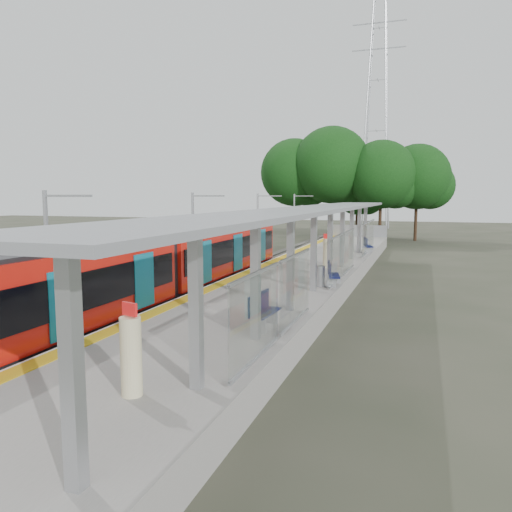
{
  "coord_description": "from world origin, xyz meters",
  "views": [
    {
      "loc": [
        6.6,
        -7.55,
        5.19
      ],
      "look_at": [
        -1.1,
        15.2,
        2.3
      ],
      "focal_mm": 35.0,
      "sensor_mm": 36.0,
      "label": 1
    }
  ],
  "objects_px": {
    "info_pillar_near": "(131,356)",
    "litter_bin": "(320,276)",
    "info_pillar_far": "(327,253)",
    "train": "(150,270)",
    "bench_far": "(367,245)",
    "bench_mid": "(332,273)",
    "bench_near": "(262,310)"
  },
  "relations": [
    {
      "from": "train",
      "to": "litter_bin",
      "type": "bearing_deg",
      "value": 31.98
    },
    {
      "from": "bench_near",
      "to": "info_pillar_near",
      "type": "xyz_separation_m",
      "value": [
        -0.93,
        -6.06,
        0.27
      ]
    },
    {
      "from": "bench_near",
      "to": "bench_far",
      "type": "xyz_separation_m",
      "value": [
        0.8,
        22.84,
        -0.01
      ]
    },
    {
      "from": "info_pillar_far",
      "to": "litter_bin",
      "type": "bearing_deg",
      "value": -88.86
    },
    {
      "from": "bench_near",
      "to": "info_pillar_far",
      "type": "distance_m",
      "value": 14.07
    },
    {
      "from": "bench_near",
      "to": "info_pillar_near",
      "type": "relative_size",
      "value": 0.84
    },
    {
      "from": "bench_mid",
      "to": "info_pillar_far",
      "type": "distance_m",
      "value": 5.89
    },
    {
      "from": "bench_mid",
      "to": "info_pillar_far",
      "type": "xyz_separation_m",
      "value": [
        -1.33,
        5.73,
        0.29
      ]
    },
    {
      "from": "train",
      "to": "bench_far",
      "type": "height_order",
      "value": "train"
    },
    {
      "from": "info_pillar_near",
      "to": "litter_bin",
      "type": "distance_m",
      "value": 14.0
    },
    {
      "from": "bench_far",
      "to": "info_pillar_far",
      "type": "xyz_separation_m",
      "value": [
        -1.38,
        -8.79,
        0.28
      ]
    },
    {
      "from": "bench_far",
      "to": "train",
      "type": "bearing_deg",
      "value": -125.07
    },
    {
      "from": "info_pillar_far",
      "to": "train",
      "type": "bearing_deg",
      "value": -125.67
    },
    {
      "from": "info_pillar_near",
      "to": "bench_near",
      "type": "bearing_deg",
      "value": 97.17
    },
    {
      "from": "bench_far",
      "to": "litter_bin",
      "type": "xyz_separation_m",
      "value": [
        -0.55,
        -14.96,
        -0.11
      ]
    },
    {
      "from": "bench_near",
      "to": "info_pillar_near",
      "type": "height_order",
      "value": "info_pillar_near"
    },
    {
      "from": "bench_near",
      "to": "info_pillar_near",
      "type": "distance_m",
      "value": 6.13
    },
    {
      "from": "bench_near",
      "to": "bench_mid",
      "type": "distance_m",
      "value": 8.36
    },
    {
      "from": "train",
      "to": "litter_bin",
      "type": "relative_size",
      "value": 28.52
    },
    {
      "from": "bench_mid",
      "to": "litter_bin",
      "type": "height_order",
      "value": "bench_mid"
    },
    {
      "from": "litter_bin",
      "to": "bench_far",
      "type": "bearing_deg",
      "value": 87.9
    },
    {
      "from": "bench_far",
      "to": "info_pillar_far",
      "type": "relative_size",
      "value": 0.85
    },
    {
      "from": "bench_near",
      "to": "litter_bin",
      "type": "xyz_separation_m",
      "value": [
        0.25,
        7.88,
        -0.11
      ]
    },
    {
      "from": "bench_near",
      "to": "info_pillar_far",
      "type": "bearing_deg",
      "value": 95.81
    },
    {
      "from": "bench_near",
      "to": "litter_bin",
      "type": "height_order",
      "value": "bench_near"
    },
    {
      "from": "info_pillar_near",
      "to": "bench_mid",
      "type": "bearing_deg",
      "value": 99.23
    },
    {
      "from": "info_pillar_near",
      "to": "info_pillar_far",
      "type": "distance_m",
      "value": 20.12
    },
    {
      "from": "train",
      "to": "litter_bin",
      "type": "distance_m",
      "value": 7.75
    },
    {
      "from": "bench_near",
      "to": "info_pillar_far",
      "type": "height_order",
      "value": "info_pillar_far"
    },
    {
      "from": "info_pillar_far",
      "to": "bench_mid",
      "type": "bearing_deg",
      "value": -83.43
    },
    {
      "from": "info_pillar_near",
      "to": "train",
      "type": "bearing_deg",
      "value": 134.52
    },
    {
      "from": "info_pillar_near",
      "to": "info_pillar_far",
      "type": "xyz_separation_m",
      "value": [
        0.35,
        20.11,
        -0.0
      ]
    }
  ]
}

